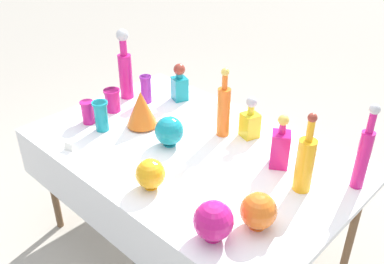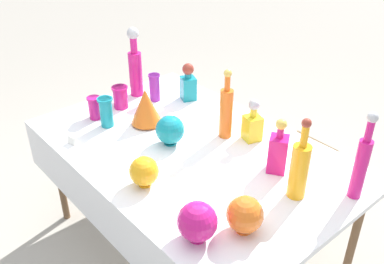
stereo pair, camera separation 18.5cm
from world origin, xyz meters
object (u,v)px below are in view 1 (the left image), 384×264
object	(u,v)px
tall_bottle_1	(305,162)
slender_vase_2	(101,115)
slender_vase_0	(146,88)
fluted_vase_0	(141,108)
tall_bottle_3	(364,153)
tall_bottle_0	(224,109)
square_decanter_0	(280,146)
round_bowl_1	(258,211)
slender_vase_1	(112,100)
round_bowl_2	(169,131)
tall_bottle_2	(125,68)
square_decanter_1	(250,121)
slender_vase_3	(88,111)
round_bowl_3	(213,221)
round_bowl_0	(150,174)
square_decanter_2	(180,84)
cardboard_box_behind_left	(297,170)

from	to	relation	value
tall_bottle_1	slender_vase_2	size ratio (longest dim) A/B	2.25
slender_vase_0	fluted_vase_0	xyz separation A→B (m)	(0.22, -0.23, 0.02)
tall_bottle_1	tall_bottle_3	size ratio (longest dim) A/B	0.93
tall_bottle_0	square_decanter_0	bearing A→B (deg)	-5.55
fluted_vase_0	round_bowl_1	size ratio (longest dim) A/B	1.37
slender_vase_1	slender_vase_2	xyz separation A→B (m)	(0.15, -0.19, 0.02)
round_bowl_2	tall_bottle_0	bearing A→B (deg)	63.88
tall_bottle_3	slender_vase_0	xyz separation A→B (m)	(-1.40, -0.11, -0.09)
round_bowl_2	slender_vase_0	bearing A→B (deg)	152.27
round_bowl_2	tall_bottle_3	bearing A→B (deg)	21.74
slender_vase_1	round_bowl_2	world-z (taller)	round_bowl_2
tall_bottle_0	slender_vase_2	distance (m)	0.70
round_bowl_2	tall_bottle_2	bearing A→B (deg)	161.37
square_decanter_1	slender_vase_1	xyz separation A→B (m)	(-0.81, -0.34, -0.02)
slender_vase_3	tall_bottle_3	bearing A→B (deg)	20.23
square_decanter_0	square_decanter_1	bearing A→B (deg)	155.83
slender_vase_0	round_bowl_3	size ratio (longest dim) A/B	1.05
tall_bottle_0	slender_vase_2	size ratio (longest dim) A/B	2.26
round_bowl_0	round_bowl_3	xyz separation A→B (m)	(0.43, -0.04, 0.01)
square_decanter_0	tall_bottle_3	bearing A→B (deg)	17.61
square_decanter_2	round_bowl_3	bearing A→B (deg)	-38.69
square_decanter_2	round_bowl_2	bearing A→B (deg)	-50.52
slender_vase_3	square_decanter_1	bearing A→B (deg)	34.39
tall_bottle_2	tall_bottle_3	xyz separation A→B (m)	(1.55, 0.15, -0.02)
square_decanter_2	tall_bottle_1	bearing A→B (deg)	-13.99
fluted_vase_0	tall_bottle_0	bearing A→B (deg)	32.50
round_bowl_0	round_bowl_2	xyz separation A→B (m)	(-0.21, 0.32, 0.01)
tall_bottle_0	tall_bottle_2	distance (m)	0.78
square_decanter_1	cardboard_box_behind_left	distance (m)	0.91
round_bowl_0	square_decanter_2	bearing A→B (deg)	126.90
tall_bottle_2	round_bowl_2	xyz separation A→B (m)	(0.64, -0.21, -0.12)
tall_bottle_2	cardboard_box_behind_left	world-z (taller)	tall_bottle_2
square_decanter_0	round_bowl_1	xyz separation A→B (m)	(0.19, -0.44, -0.03)
square_decanter_1	slender_vase_2	distance (m)	0.85
tall_bottle_0	square_decanter_2	bearing A→B (deg)	163.59
tall_bottle_2	round_bowl_1	distance (m)	1.43
slender_vase_1	round_bowl_2	bearing A→B (deg)	-3.08
tall_bottle_3	round_bowl_1	size ratio (longest dim) A/B	2.67
square_decanter_2	slender_vase_2	size ratio (longest dim) A/B	1.39
slender_vase_2	slender_vase_3	bearing A→B (deg)	-177.10
tall_bottle_1	square_decanter_1	bearing A→B (deg)	155.66
slender_vase_0	slender_vase_2	world-z (taller)	slender_vase_0
cardboard_box_behind_left	slender_vase_1	bearing A→B (deg)	-130.11
tall_bottle_1	slender_vase_0	distance (m)	1.22
tall_bottle_2	square_decanter_2	bearing A→B (deg)	37.99
tall_bottle_3	tall_bottle_0	bearing A→B (deg)	-174.30
square_decanter_1	round_bowl_3	world-z (taller)	square_decanter_1
tall_bottle_1	slender_vase_2	world-z (taller)	tall_bottle_1
tall_bottle_0	square_decanter_0	size ratio (longest dim) A/B	1.39
square_decanter_0	round_bowl_1	bearing A→B (deg)	-66.66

